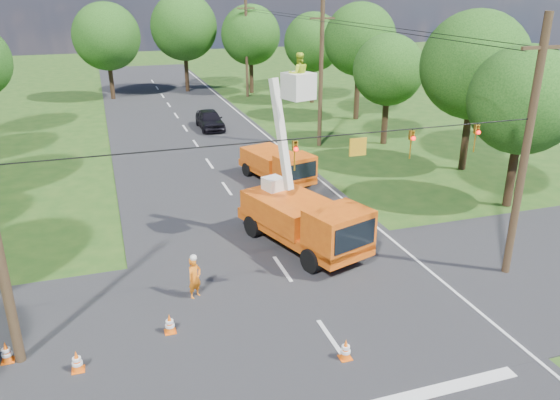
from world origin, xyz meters
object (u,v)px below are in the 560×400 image
object	(u,v)px
bucket_truck	(304,211)
traffic_cone_4	(170,324)
distant_car	(210,119)
pole_right_mid	(321,74)
ground_worker	(195,278)
traffic_cone_6	(6,352)
traffic_cone_5	(77,361)
tree_right_b	(475,65)
traffic_cone_8	(346,349)
pole_right_far	(247,46)
second_truck	(278,165)
tree_right_c	(388,70)
pole_right_near	(526,150)
tree_right_a	(524,100)
traffic_cone_7	(305,167)
traffic_cone_3	(315,204)
tree_far_b	(184,27)
traffic_cone_2	(301,231)
tree_far_c	(251,35)
tree_right_d	(360,40)
tree_far_a	(107,37)
tree_right_e	(313,42)

from	to	relation	value
bucket_truck	traffic_cone_4	distance (m)	8.07
distant_car	pole_right_mid	world-z (taller)	pole_right_mid
ground_worker	traffic_cone_6	world-z (taller)	ground_worker
traffic_cone_5	tree_right_b	distance (m)	26.98
traffic_cone_8	pole_right_far	bearing A→B (deg)	78.86
second_truck	tree_right_c	size ratio (longest dim) A/B	0.74
second_truck	traffic_cone_8	size ratio (longest dim) A/B	8.19
bucket_truck	tree_right_c	size ratio (longest dim) A/B	1.07
distant_car	pole_right_near	size ratio (longest dim) A/B	0.46
traffic_cone_4	traffic_cone_6	bearing A→B (deg)	179.59
traffic_cone_4	tree_right_a	size ratio (longest dim) A/B	0.09
traffic_cone_7	pole_right_near	distance (m)	15.48
second_truck	traffic_cone_3	distance (m)	4.76
pole_right_near	traffic_cone_8	bearing A→B (deg)	-160.26
traffic_cone_3	tree_far_b	bearing A→B (deg)	90.93
ground_worker	traffic_cone_2	bearing A→B (deg)	-1.94
tree_far_c	tree_right_d	bearing A→B (deg)	-70.54
traffic_cone_2	tree_right_a	bearing A→B (deg)	2.20
distant_car	tree_right_b	bearing A→B (deg)	-49.51
tree_right_a	tree_right_c	bearing A→B (deg)	91.32
bucket_truck	tree_far_c	xyz separation A→B (m)	(7.95, 37.34, 4.32)
tree_far_a	tree_far_b	world-z (taller)	tree_far_b
traffic_cone_8	tree_right_a	distance (m)	17.04
tree_far_a	tree_far_c	size ratio (longest dim) A/B	1.04
tree_far_c	traffic_cone_5	bearing A→B (deg)	-111.91
tree_right_e	tree_far_c	xyz separation A→B (m)	(-4.30, 7.00, 0.25)
second_truck	tree_far_b	xyz separation A→B (m)	(-0.15, 31.78, 5.74)
traffic_cone_5	traffic_cone_7	bearing A→B (deg)	49.68
bucket_truck	tree_right_c	world-z (taller)	bucket_truck
pole_right_mid	bucket_truck	bearing A→B (deg)	-114.38
traffic_cone_2	traffic_cone_3	distance (m)	3.50
distant_car	pole_right_near	xyz separation A→B (m)	(6.56, -27.34, 4.33)
pole_right_far	tree_far_c	world-z (taller)	pole_right_far
traffic_cone_6	tree_right_a	distance (m)	24.66
bucket_truck	tree_right_b	xyz separation A→B (m)	(13.45, 7.34, 4.69)
bucket_truck	distant_car	xyz separation A→B (m)	(0.39, 22.68, -0.97)
distant_car	tree_right_b	xyz separation A→B (m)	(13.06, -15.34, 5.66)
traffic_cone_4	tree_far_a	world-z (taller)	tree_far_a
traffic_cone_5	tree_far_c	xyz separation A→B (m)	(17.32, 43.06, 5.70)
traffic_cone_2	traffic_cone_4	world-z (taller)	same
second_truck	tree_far_c	distance (m)	29.89
traffic_cone_6	tree_right_a	size ratio (longest dim) A/B	0.09
traffic_cone_7	tree_right_c	xyz separation A→B (m)	(7.92, 4.62, 4.95)
tree_right_a	tree_right_d	world-z (taller)	tree_right_d
traffic_cone_8	tree_far_c	distance (m)	46.38
traffic_cone_6	tree_far_b	size ratio (longest dim) A/B	0.07
pole_right_far	tree_far_b	size ratio (longest dim) A/B	0.97
traffic_cone_8	tree_right_e	xyz separation A→B (m)	(13.77, 38.04, 5.45)
bucket_truck	traffic_cone_2	bearing A→B (deg)	58.30
pole_right_near	tree_far_a	world-z (taller)	pole_right_near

